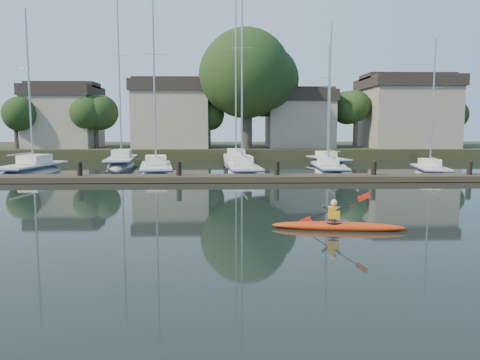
{
  "coord_description": "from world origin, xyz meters",
  "views": [
    {
      "loc": [
        -0.06,
        -14.47,
        3.4
      ],
      "look_at": [
        0.47,
        4.42,
        1.2
      ],
      "focal_mm": 35.0,
      "sensor_mm": 36.0,
      "label": 1
    }
  ],
  "objects_px": {
    "sailboat_6": "(236,166)",
    "sailboat_5": "(122,167)",
    "sailboat_2": "(242,176)",
    "sailboat_3": "(329,175)",
    "sailboat_1": "(156,176)",
    "dock": "(228,178)",
    "kayak": "(337,224)",
    "sailboat_0": "(32,176)",
    "sailboat_7": "(328,166)",
    "sailboat_4": "(430,177)"
  },
  "relations": [
    {
      "from": "sailboat_6",
      "to": "sailboat_7",
      "type": "relative_size",
      "value": 1.47
    },
    {
      "from": "sailboat_3",
      "to": "sailboat_6",
      "type": "xyz_separation_m",
      "value": [
        -6.57,
        8.06,
        -0.02
      ]
    },
    {
      "from": "sailboat_4",
      "to": "sailboat_7",
      "type": "xyz_separation_m",
      "value": [
        -5.23,
        9.36,
        -0.0
      ]
    },
    {
      "from": "sailboat_3",
      "to": "sailboat_0",
      "type": "bearing_deg",
      "value": -178.06
    },
    {
      "from": "dock",
      "to": "sailboat_1",
      "type": "height_order",
      "value": "sailboat_1"
    },
    {
      "from": "sailboat_0",
      "to": "sailboat_6",
      "type": "bearing_deg",
      "value": 36.05
    },
    {
      "from": "dock",
      "to": "sailboat_2",
      "type": "height_order",
      "value": "sailboat_2"
    },
    {
      "from": "sailboat_5",
      "to": "sailboat_7",
      "type": "bearing_deg",
      "value": -3.8
    },
    {
      "from": "sailboat_0",
      "to": "sailboat_1",
      "type": "relative_size",
      "value": 0.9
    },
    {
      "from": "dock",
      "to": "sailboat_0",
      "type": "distance_m",
      "value": 15.02
    },
    {
      "from": "sailboat_1",
      "to": "dock",
      "type": "bearing_deg",
      "value": -51.91
    },
    {
      "from": "sailboat_3",
      "to": "sailboat_1",
      "type": "bearing_deg",
      "value": -176.49
    },
    {
      "from": "sailboat_1",
      "to": "sailboat_5",
      "type": "height_order",
      "value": "sailboat_5"
    },
    {
      "from": "sailboat_3",
      "to": "sailboat_7",
      "type": "xyz_separation_m",
      "value": [
        1.69,
        8.09,
        0.0
      ]
    },
    {
      "from": "dock",
      "to": "sailboat_3",
      "type": "height_order",
      "value": "sailboat_3"
    },
    {
      "from": "sailboat_2",
      "to": "sailboat_5",
      "type": "bearing_deg",
      "value": 140.28
    },
    {
      "from": "dock",
      "to": "sailboat_2",
      "type": "relative_size",
      "value": 2.23
    },
    {
      "from": "sailboat_0",
      "to": "sailboat_2",
      "type": "distance_m",
      "value": 15.1
    },
    {
      "from": "sailboat_2",
      "to": "sailboat_4",
      "type": "distance_m",
      "value": 13.25
    },
    {
      "from": "sailboat_2",
      "to": "sailboat_5",
      "type": "distance_m",
      "value": 12.64
    },
    {
      "from": "sailboat_2",
      "to": "sailboat_4",
      "type": "bearing_deg",
      "value": -8.66
    },
    {
      "from": "sailboat_2",
      "to": "sailboat_0",
      "type": "bearing_deg",
      "value": 174.63
    },
    {
      "from": "sailboat_0",
      "to": "sailboat_5",
      "type": "bearing_deg",
      "value": 63.44
    },
    {
      "from": "sailboat_1",
      "to": "sailboat_2",
      "type": "bearing_deg",
      "value": -7.98
    },
    {
      "from": "dock",
      "to": "sailboat_6",
      "type": "xyz_separation_m",
      "value": [
        0.75,
        13.15,
        -0.4
      ]
    },
    {
      "from": "sailboat_7",
      "to": "sailboat_6",
      "type": "bearing_deg",
      "value": 168.44
    },
    {
      "from": "sailboat_2",
      "to": "sailboat_5",
      "type": "relative_size",
      "value": 0.94
    },
    {
      "from": "kayak",
      "to": "sailboat_4",
      "type": "height_order",
      "value": "sailboat_4"
    },
    {
      "from": "sailboat_6",
      "to": "sailboat_5",
      "type": "bearing_deg",
      "value": -175.87
    },
    {
      "from": "kayak",
      "to": "sailboat_6",
      "type": "distance_m",
      "value": 26.77
    },
    {
      "from": "sailboat_0",
      "to": "sailboat_3",
      "type": "bearing_deg",
      "value": 7.55
    },
    {
      "from": "sailboat_1",
      "to": "sailboat_2",
      "type": "distance_m",
      "value": 6.16
    },
    {
      "from": "sailboat_3",
      "to": "sailboat_5",
      "type": "bearing_deg",
      "value": 158.93
    },
    {
      "from": "kayak",
      "to": "sailboat_4",
      "type": "xyz_separation_m",
      "value": [
        10.67,
        17.3,
        -0.34
      ]
    },
    {
      "from": "dock",
      "to": "sailboat_3",
      "type": "distance_m",
      "value": 8.93
    },
    {
      "from": "dock",
      "to": "sailboat_2",
      "type": "distance_m",
      "value": 5.02
    },
    {
      "from": "kayak",
      "to": "sailboat_1",
      "type": "xyz_separation_m",
      "value": [
        -8.69,
        18.32,
        -0.37
      ]
    },
    {
      "from": "kayak",
      "to": "sailboat_0",
      "type": "height_order",
      "value": "sailboat_0"
    },
    {
      "from": "sailboat_5",
      "to": "dock",
      "type": "bearing_deg",
      "value": -59.72
    },
    {
      "from": "dock",
      "to": "sailboat_1",
      "type": "bearing_deg",
      "value": 136.56
    },
    {
      "from": "dock",
      "to": "sailboat_0",
      "type": "height_order",
      "value": "sailboat_0"
    },
    {
      "from": "sailboat_0",
      "to": "sailboat_3",
      "type": "distance_m",
      "value": 21.39
    },
    {
      "from": "sailboat_5",
      "to": "kayak",
      "type": "bearing_deg",
      "value": -70.23
    },
    {
      "from": "kayak",
      "to": "sailboat_3",
      "type": "distance_m",
      "value": 18.94
    },
    {
      "from": "sailboat_5",
      "to": "sailboat_6",
      "type": "height_order",
      "value": "sailboat_6"
    },
    {
      "from": "sailboat_7",
      "to": "sailboat_5",
      "type": "bearing_deg",
      "value": 171.07
    },
    {
      "from": "sailboat_1",
      "to": "sailboat_7",
      "type": "xyz_separation_m",
      "value": [
        14.13,
        8.34,
        0.02
      ]
    },
    {
      "from": "sailboat_3",
      "to": "sailboat_5",
      "type": "relative_size",
      "value": 0.73
    },
    {
      "from": "sailboat_0",
      "to": "sailboat_4",
      "type": "bearing_deg",
      "value": 5.1
    },
    {
      "from": "kayak",
      "to": "sailboat_2",
      "type": "relative_size",
      "value": 0.29
    }
  ]
}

